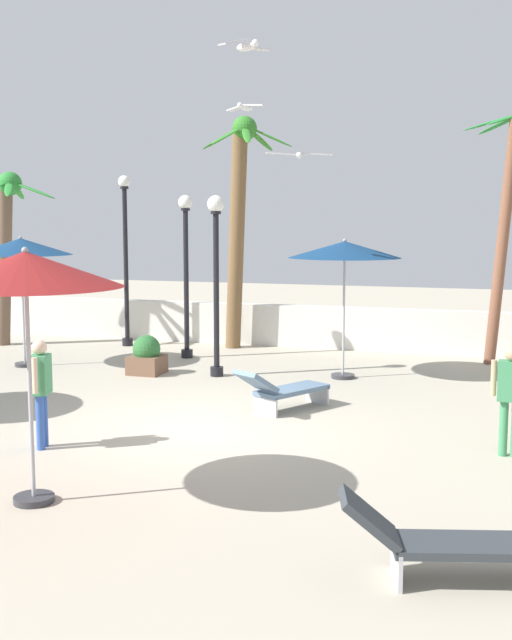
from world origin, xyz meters
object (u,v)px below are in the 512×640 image
(patio_umbrella_2, at_px, (345,251))
(lamp_post_0, at_px, (126,251))
(lounge_chair_0, at_px, (441,541))
(patio_umbrella_0, at_px, (21,248))
(seagull_0, at_px, (247,46))
(planter, at_px, (147,356))
(lamp_post_1, at_px, (186,263))
(lounge_chair_1, at_px, (283,389))
(lamp_post_2, at_px, (216,267))
(palm_tree_2, at_px, (239,210))
(seagull_1, at_px, (299,155))
(palm_tree_0, at_px, (510,200))
(guest_0, at_px, (511,390))
(seagull_2, at_px, (246,107))
(guest_1, at_px, (41,383))
(patio_umbrella_4, at_px, (26,272))
(palm_tree_1, at_px, (6,237))

(patio_umbrella_2, bearing_deg, lamp_post_0, 158.25)
(lounge_chair_0, bearing_deg, patio_umbrella_0, 140.58)
(seagull_0, height_order, planter, seagull_0)
(lamp_post_1, relative_size, lounge_chair_1, 2.06)
(lamp_post_2, xyz_separation_m, seagull_0, (2.23, -4.66, 3.41))
(lounge_chair_1, bearing_deg, planter, 147.58)
(patio_umbrella_0, bearing_deg, palm_tree_2, 45.96)
(lamp_post_0, xyz_separation_m, lounge_chair_0, (9.06, -11.56, -2.11))
(lamp_post_2, distance_m, seagull_1, 3.12)
(patio_umbrella_0, relative_size, palm_tree_0, 0.51)
(guest_0, height_order, seagull_2, seagull_2)
(lamp_post_0, distance_m, lounge_chair_0, 14.84)
(palm_tree_0, height_order, lounge_chair_0, palm_tree_0)
(palm_tree_2, bearing_deg, planter, -101.24)
(seagull_0, xyz_separation_m, seagull_1, (-0.21, 3.75, -1.21))
(guest_1, bearing_deg, lamp_post_2, 84.53)
(lamp_post_2, relative_size, lounge_chair_1, 2.02)
(patio_umbrella_0, distance_m, patio_umbrella_4, 9.14)
(lounge_chair_1, bearing_deg, patio_umbrella_2, 82.50)
(planter, bearing_deg, guest_1, -80.02)
(palm_tree_2, relative_size, planter, 6.98)
(palm_tree_0, distance_m, seagull_1, 5.75)
(lounge_chair_0, relative_size, seagull_0, 1.86)
(lamp_post_2, distance_m, lounge_chair_1, 3.92)
(palm_tree_1, xyz_separation_m, guest_1, (6.19, -8.07, -1.90))
(lamp_post_0, relative_size, lamp_post_1, 1.14)
(palm_tree_0, relative_size, lamp_post_1, 1.50)
(palm_tree_1, height_order, lamp_post_0, palm_tree_1)
(lamp_post_2, bearing_deg, seagull_1, -24.29)
(patio_umbrella_4, distance_m, lamp_post_2, 7.82)
(lounge_chair_1, bearing_deg, palm_tree_2, 115.15)
(patio_umbrella_4, height_order, guest_0, patio_umbrella_4)
(seagull_0, height_order, seagull_1, seagull_0)
(guest_1, bearing_deg, planter, 99.98)
(lounge_chair_0, relative_size, guest_1, 1.22)
(patio_umbrella_0, height_order, lounge_chair_0, patio_umbrella_0)
(patio_umbrella_2, relative_size, lamp_post_1, 0.75)
(patio_umbrella_2, relative_size, guest_1, 1.83)
(palm_tree_2, bearing_deg, guest_1, -88.78)
(patio_umbrella_0, xyz_separation_m, lounge_chair_0, (9.94, -8.17, -2.31))
(palm_tree_2, distance_m, lamp_post_0, 3.19)
(lounge_chair_1, height_order, guest_0, guest_0)
(patio_umbrella_2, bearing_deg, lounge_chair_1, -97.50)
(palm_tree_2, xyz_separation_m, lamp_post_1, (-0.73, -1.79, -1.28))
(patio_umbrella_4, height_order, seagull_2, seagull_2)
(patio_umbrella_4, xyz_separation_m, palm_tree_1, (-7.34, 10.05, 0.13))
(palm_tree_1, height_order, guest_0, palm_tree_1)
(patio_umbrella_0, xyz_separation_m, palm_tree_1, (-2.16, 2.53, 0.17))
(guest_1, bearing_deg, patio_umbrella_0, 125.98)
(guest_1, height_order, planter, guest_1)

